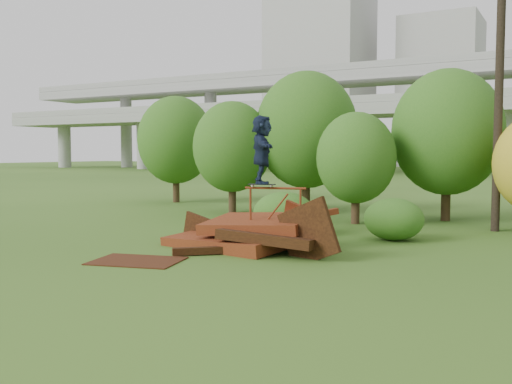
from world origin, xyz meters
The scene contains 17 objects.
ground centered at (0.00, 0.00, 0.00)m, with size 240.00×240.00×0.00m, color #2D5116.
scrap_pile centered at (-0.98, 2.03, 0.40)m, with size 5.61×3.42×1.92m.
grind_rail centered at (-0.31, 2.20, 1.16)m, with size 1.66×0.49×1.74m.
skateboard centered at (-0.67, 2.10, 1.80)m, with size 0.77×0.38×0.08m.
skater centered at (-0.67, 2.10, 2.76)m, with size 1.75×0.56×1.88m, color #172139.
flat_plate centered at (-2.53, -0.93, 0.01)m, with size 2.13×1.52×0.03m, color #3A1B0C.
tree_0 centered at (-6.48, 9.99, 2.93)m, with size 3.51×3.51×4.95m.
tree_1 centered at (-3.60, 11.59, 3.67)m, with size 4.50×4.50×6.27m.
tree_2 centered at (-0.33, 8.83, 2.48)m, with size 2.98×2.98×4.20m.
tree_3 centered at (2.45, 11.47, 3.47)m, with size 4.27×4.27×5.93m.
tree_6 centered at (-11.87, 12.99, 3.34)m, with size 4.07×4.07×5.69m.
shrub_left centered at (-1.38, 4.90, 0.71)m, with size 2.04×1.88×1.41m, color #1A4E15.
shrub_right centered at (2.05, 5.52, 0.65)m, with size 1.83×1.68×1.30m, color #1A4E15.
utility_pole centered at (4.52, 9.21, 5.28)m, with size 1.40×0.28×10.41m.
freeway_overpass centered at (0.00, 62.92, 10.32)m, with size 160.00×15.00×13.70m.
building_left centered at (-38.00, 95.00, 17.50)m, with size 18.00×16.00×35.00m, color #9E9E99.
building_right centered at (-16.00, 102.00, 14.00)m, with size 14.00×14.00×28.00m, color #9E9E99.
Camera 1 is at (6.81, -11.62, 2.69)m, focal length 40.00 mm.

